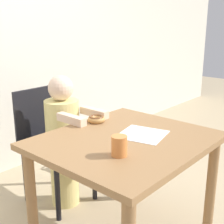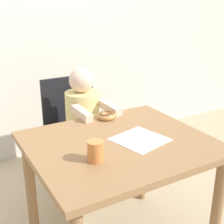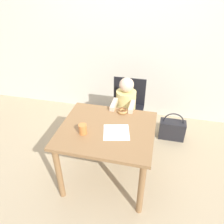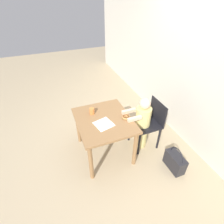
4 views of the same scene
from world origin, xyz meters
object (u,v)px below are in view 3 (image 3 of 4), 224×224
child_figure (125,113)px  donut (122,111)px  cup (83,129)px  chair (127,110)px  handbag (172,129)px

child_figure → donut: child_figure is taller
cup → child_figure: bearing=69.5°
chair → handbag: size_ratio=2.07×
donut → handbag: size_ratio=0.27×
cup → chair: bearing=72.2°
chair → child_figure: child_figure is taller
handbag → donut: bearing=-136.8°
donut → handbag: donut is taller
chair → cup: size_ratio=8.57×
child_figure → cup: 0.85m
handbag → cup: 1.49m
child_figure → donut: bearing=-87.0°
chair → handbag: bearing=12.4°
chair → handbag: (0.63, 0.14, -0.32)m
chair → child_figure: size_ratio=0.88×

